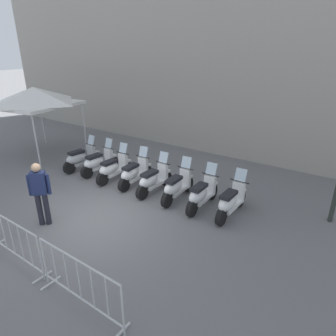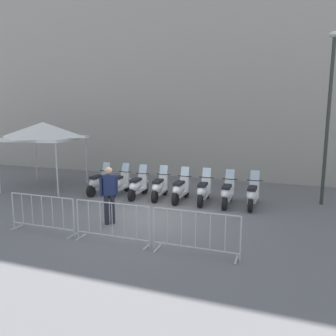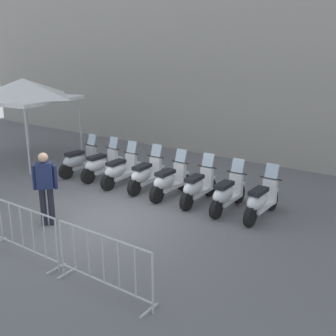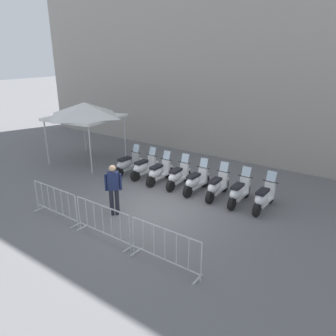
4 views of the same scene
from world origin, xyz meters
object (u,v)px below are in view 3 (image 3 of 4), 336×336
Objects in this scene: motorcycle_1 at (101,165)px; barrier_segment_2 at (103,264)px; officer_near_row_end at (45,185)px; canopy_tent at (23,90)px; motorcycle_2 at (120,171)px; motorcycle_4 at (169,181)px; motorcycle_6 at (227,194)px; motorcycle_0 at (79,161)px; motorcycle_3 at (146,175)px; motorcycle_7 at (261,201)px; barrier_segment_1 at (22,231)px; motorcycle_5 at (197,187)px.

motorcycle_1 is 0.83× the size of barrier_segment_2.
officer_near_row_end reaches higher than barrier_segment_2.
canopy_tent is (-3.65, 0.67, 2.06)m from motorcycle_1.
officer_near_row_end is (0.06, -3.13, 0.53)m from motorcycle_2.
motorcycle_2 is 0.59× the size of canopy_tent.
motorcycle_4 and motorcycle_6 have the same top height.
motorcycle_0 and motorcycle_2 have the same top height.
motorcycle_4 is at bearing 171.91° from motorcycle_6.
motorcycle_3 and motorcycle_7 have the same top height.
motorcycle_3 is at bearing 87.15° from barrier_segment_1.
motorcycle_3 is 3.50m from motorcycle_7.
motorcycle_1 is 6.24m from barrier_segment_2.
motorcycle_0 is 0.99× the size of motorcycle_6.
motorcycle_3 is 4.45m from barrier_segment_1.
motorcycle_5 is at bearing -7.13° from motorcycle_2.
motorcycle_2 is at bearing 172.12° from motorcycle_6.
motorcycle_1 is 0.58× the size of canopy_tent.
motorcycle_3 reaches higher than barrier_segment_2.
barrier_segment_2 is (-0.65, -4.32, 0.07)m from motorcycle_6.
motorcycle_2 is (0.85, -0.24, 0.00)m from motorcycle_1.
canopy_tent reaches higher than motorcycle_1.
barrier_segment_2 is (1.09, -4.57, 0.07)m from motorcycle_4.
canopy_tent is at bearing 170.11° from motorcycle_6.
motorcycle_3 is at bearing -9.90° from canopy_tent.
motorcycle_3 is 0.83× the size of barrier_segment_1.
motorcycle_2 and motorcycle_6 have the same top height.
motorcycle_7 is 5.38m from barrier_segment_1.
motorcycle_0 and motorcycle_4 have the same top height.
officer_near_row_end is at bearing -41.51° from canopy_tent.
barrier_segment_1 is at bearing -92.85° from motorcycle_3.
barrier_segment_2 is at bearing -8.44° from barrier_segment_1.
motorcycle_4 is 6.66m from canopy_tent.
motorcycle_4 is at bearing -10.39° from canopy_tent.
motorcycle_0 is 0.99× the size of motorcycle_3.
motorcycle_2 is 1.75m from motorcycle_4.
officer_near_row_end is (-2.55, -2.80, 0.53)m from motorcycle_5.
barrier_segment_2 is at bearing -67.91° from motorcycle_3.
motorcycle_5 is (3.46, -0.57, 0.00)m from motorcycle_1.
motorcycle_0 is 0.58× the size of canopy_tent.
motorcycle_6 is at bearing 37.85° from officer_near_row_end.
officer_near_row_end is (-0.82, -3.10, 0.53)m from motorcycle_3.
motorcycle_1 is at bearing 126.09° from barrier_segment_2.
motorcycle_5 is (4.34, -0.61, 0.00)m from motorcycle_0.
motorcycle_3 is 3.25m from officer_near_row_end.
motorcycle_1 is 0.89m from motorcycle_2.
motorcycle_1 and motorcycle_6 have the same top height.
motorcycle_2 is at bearing 120.43° from barrier_segment_2.
motorcycle_0 and motorcycle_6 have the same top height.
motorcycle_1 is at bearing 170.55° from motorcycle_6.
barrier_segment_2 is (3.67, -5.04, 0.07)m from motorcycle_1.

